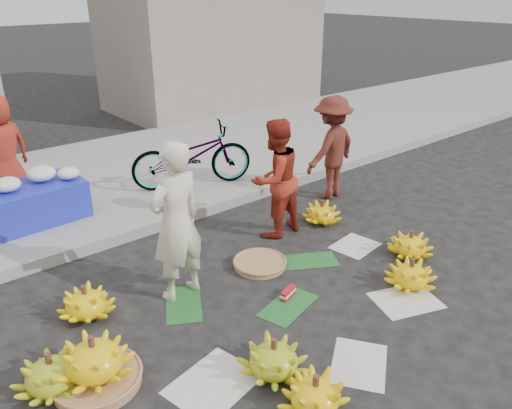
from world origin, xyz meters
TOP-DOWN VIEW (x-y plane):
  - ground at (0.00, 0.00)m, footprint 80.00×80.00m
  - curb at (0.00, 2.20)m, footprint 40.00×0.25m
  - sidewalk at (0.00, 4.30)m, footprint 40.00×4.00m
  - building_right at (4.50, 7.70)m, footprint 5.00×3.00m
  - newspaper_scatter at (0.00, -0.80)m, footprint 3.20×1.80m
  - banana_leaves at (-0.10, 0.20)m, footprint 2.00×1.00m
  - banana_bunch_0 at (-2.03, -0.00)m, footprint 0.78×0.78m
  - banana_bunch_1 at (-0.84, -0.82)m, footprint 0.60×0.60m
  - banana_bunch_2 at (-0.86, -1.31)m, footprint 0.58×0.58m
  - banana_bunch_3 at (1.16, -0.76)m, footprint 0.63×0.63m
  - banana_bunch_4 at (1.72, -0.36)m, footprint 0.65×0.65m
  - banana_bunch_5 at (1.57, 0.94)m, footprint 0.53×0.53m
  - banana_bunch_6 at (-2.32, 0.17)m, footprint 0.73×0.73m
  - banana_bunch_7 at (-1.73, 0.94)m, footprint 0.63×0.63m
  - basket_spare at (0.17, 0.58)m, footprint 0.66×0.66m
  - incense_stack at (0.01, -0.08)m, footprint 0.22×0.13m
  - vendor_cream at (-0.82, 0.68)m, footprint 0.66×0.48m
  - vendor_red at (0.85, 1.10)m, footprint 0.78×0.63m
  - man_striped at (2.31, 1.50)m, footprint 1.06×0.70m
  - flower_table at (-1.45, 3.20)m, footprint 1.23×0.81m
  - flower_vendor at (-1.54, 4.03)m, footprint 0.87×0.69m
  - bicycle at (0.81, 2.95)m, footprint 1.23×1.94m

SIDE VIEW (x-z plane):
  - ground at x=0.00m, z-range 0.00..0.00m
  - newspaper_scatter at x=0.00m, z-range 0.00..0.01m
  - banana_leaves at x=-0.10m, z-range 0.00..0.01m
  - basket_spare at x=0.17m, z-range 0.00..0.07m
  - incense_stack at x=0.01m, z-range 0.01..0.09m
  - sidewalk at x=0.00m, z-range 0.00..0.12m
  - curb at x=0.00m, z-range 0.00..0.15m
  - banana_bunch_5 at x=1.57m, z-range -0.02..0.30m
  - banana_bunch_2 at x=-0.86m, z-range -0.02..0.31m
  - banana_bunch_4 at x=1.72m, z-range -0.02..0.31m
  - banana_bunch_3 at x=1.16m, z-range -0.02..0.31m
  - banana_bunch_7 at x=-1.73m, z-range -0.02..0.32m
  - banana_bunch_1 at x=-0.84m, z-range -0.02..0.33m
  - banana_bunch_6 at x=-2.32m, z-range -0.02..0.33m
  - banana_bunch_0 at x=-2.03m, z-range -0.03..0.45m
  - flower_table at x=-1.45m, z-range 0.06..0.75m
  - bicycle at x=0.81m, z-range 0.12..1.08m
  - vendor_red at x=0.85m, z-range 0.00..1.52m
  - man_striped at x=2.31m, z-range 0.00..1.54m
  - vendor_cream at x=-0.82m, z-range 0.00..1.66m
  - flower_vendor at x=-1.54m, z-range 0.12..1.66m
  - building_right at x=4.50m, z-range 0.00..5.00m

